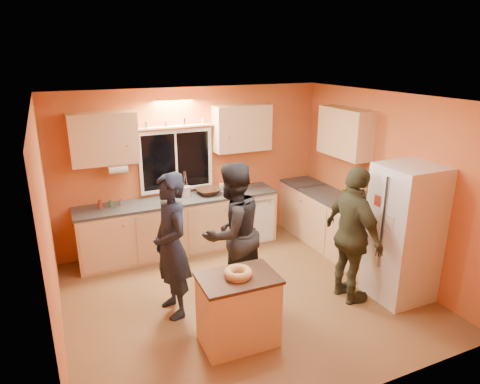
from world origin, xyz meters
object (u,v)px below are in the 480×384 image
person_center (232,233)px  refrigerator (404,233)px  person_left (171,246)px  person_right (353,236)px  island (238,309)px

person_center → refrigerator: bearing=137.7°
person_left → person_right: 2.28m
person_left → person_right: person_left is taller
refrigerator → person_center: bearing=156.5°
person_right → island: bearing=99.0°
island → person_left: size_ratio=0.48×
person_center → person_right: person_center is taller
person_left → person_right: bearing=67.2°
person_left → person_right: size_ratio=1.00×
refrigerator → person_right: size_ratio=1.00×
island → person_left: (-0.49, 0.87, 0.49)m
refrigerator → person_right: 0.69m
island → person_right: size_ratio=0.48×
person_center → person_right: 1.53m
refrigerator → person_right: bearing=163.0°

